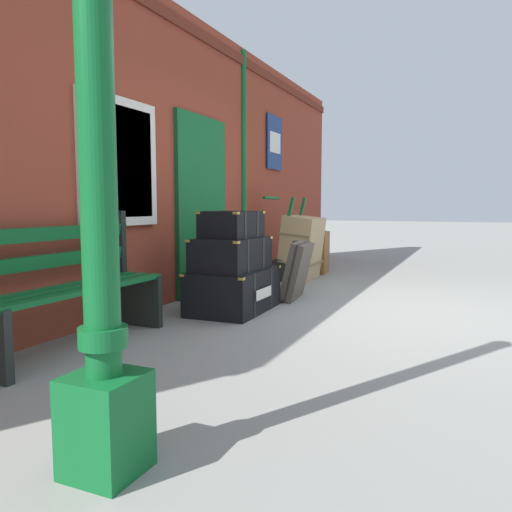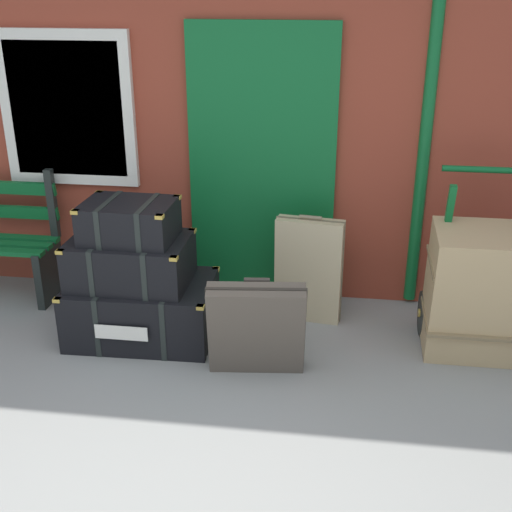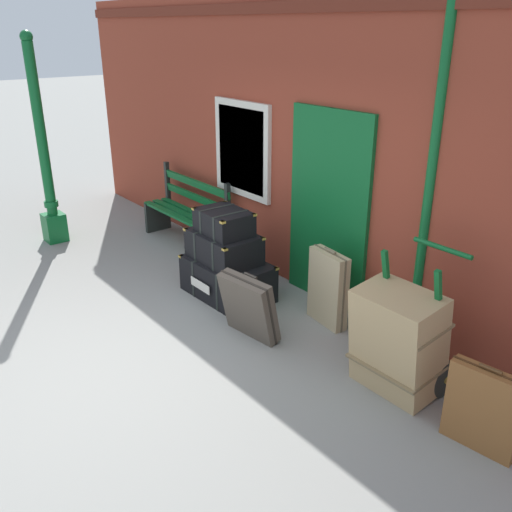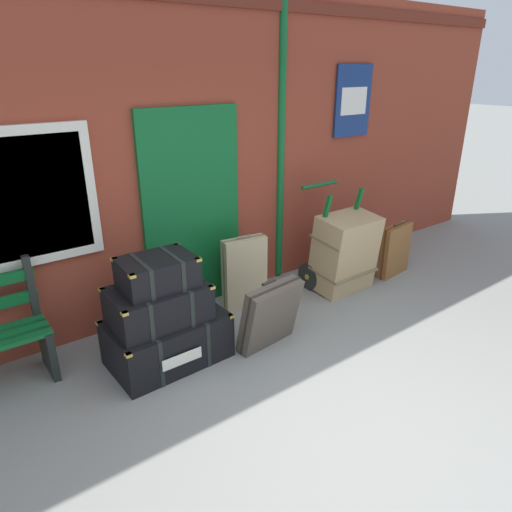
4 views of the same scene
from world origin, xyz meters
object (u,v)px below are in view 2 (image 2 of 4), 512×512
(steamer_trunk_base, at_px, (142,309))
(large_brown_trunk, at_px, (481,293))
(steamer_trunk_top, at_px, (129,221))
(steamer_trunk_middle, at_px, (130,261))
(suitcase_olive, at_px, (309,270))
(suitcase_oxblood, at_px, (256,328))
(porters_trolley, at_px, (473,306))

(steamer_trunk_base, xyz_separation_m, large_brown_trunk, (2.29, 0.07, 0.25))
(steamer_trunk_base, distance_m, steamer_trunk_top, 0.66)
(steamer_trunk_middle, xyz_separation_m, suitcase_olive, (1.20, 0.43, -0.19))
(steamer_trunk_base, height_order, suitcase_olive, suitcase_olive)
(steamer_trunk_base, relative_size, suitcase_oxblood, 1.54)
(large_brown_trunk, bearing_deg, steamer_trunk_middle, -178.34)
(large_brown_trunk, xyz_separation_m, suitcase_oxblood, (-1.43, -0.43, -0.13))
(steamer_trunk_base, distance_m, steamer_trunk_middle, 0.37)
(steamer_trunk_base, xyz_separation_m, steamer_trunk_middle, (-0.06, -0.00, 0.37))
(suitcase_oxblood, bearing_deg, steamer_trunk_middle, 158.29)
(steamer_trunk_middle, height_order, porters_trolley, porters_trolley)
(steamer_trunk_middle, relative_size, suitcase_oxblood, 1.22)
(porters_trolley, bearing_deg, large_brown_trunk, -90.00)
(steamer_trunk_top, xyz_separation_m, suitcase_olive, (1.19, 0.43, -0.48))
(steamer_trunk_base, xyz_separation_m, suitcase_oxblood, (0.86, -0.37, 0.12))
(steamer_trunk_base, relative_size, steamer_trunk_top, 1.65)
(steamer_trunk_base, distance_m, suitcase_oxblood, 0.95)
(suitcase_olive, bearing_deg, steamer_trunk_middle, -160.18)
(steamer_trunk_top, bearing_deg, steamer_trunk_middle, -179.51)
(steamer_trunk_base, bearing_deg, steamer_trunk_top, -177.53)
(steamer_trunk_base, bearing_deg, large_brown_trunk, 1.65)
(porters_trolley, distance_m, large_brown_trunk, 0.26)
(steamer_trunk_base, bearing_deg, porters_trolley, 6.05)
(suitcase_oxblood, bearing_deg, steamer_trunk_top, 157.98)
(large_brown_trunk, bearing_deg, suitcase_olive, 162.44)
(steamer_trunk_top, relative_size, suitcase_olive, 0.76)
(steamer_trunk_base, relative_size, steamer_trunk_middle, 1.26)
(steamer_trunk_top, height_order, porters_trolley, porters_trolley)
(suitcase_oxblood, xyz_separation_m, suitcase_olive, (0.28, 0.80, 0.06))
(steamer_trunk_middle, relative_size, steamer_trunk_top, 1.31)
(porters_trolley, height_order, suitcase_olive, porters_trolley)
(suitcase_olive, bearing_deg, suitcase_oxblood, -109.17)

